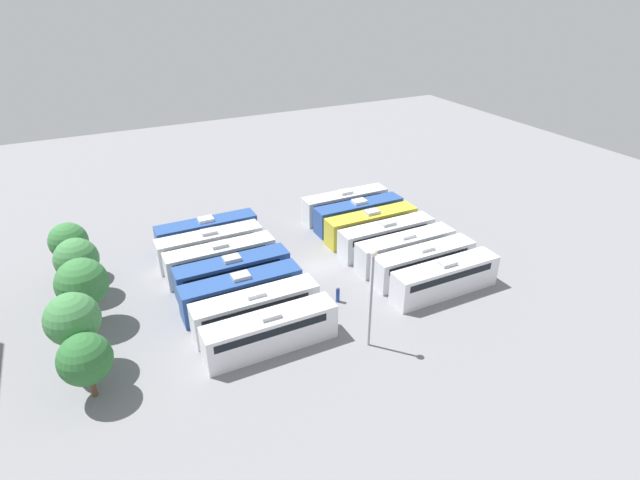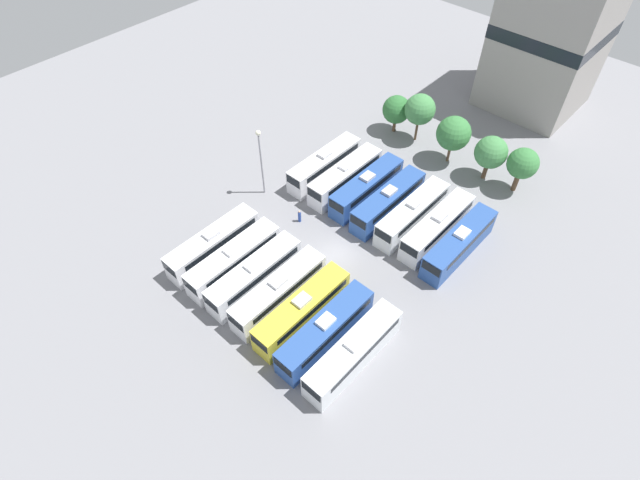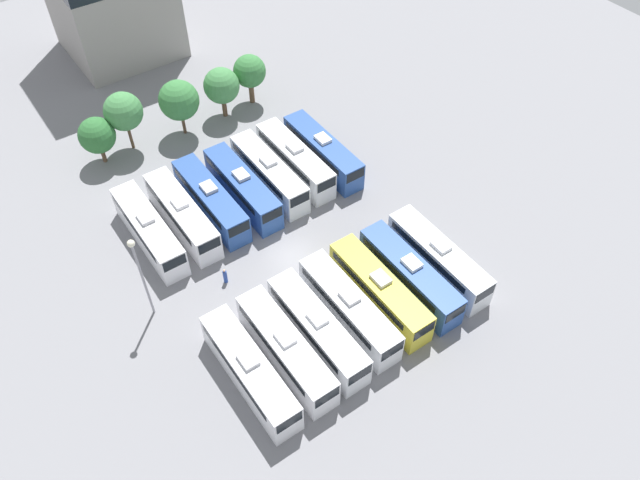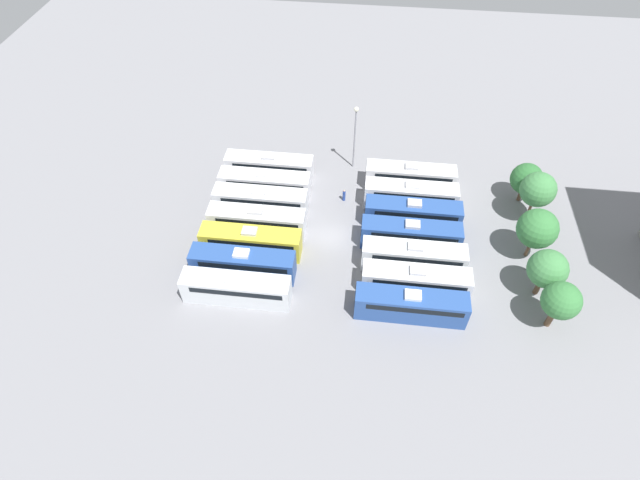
{
  "view_description": "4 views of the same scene",
  "coord_description": "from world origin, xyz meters",
  "px_view_note": "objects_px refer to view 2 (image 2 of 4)",
  "views": [
    {
      "loc": [
        -40.07,
        19.39,
        27.09
      ],
      "look_at": [
        0.15,
        -0.63,
        3.09
      ],
      "focal_mm": 28.0,
      "sensor_mm": 36.0,
      "label": 1
    },
    {
      "loc": [
        22.43,
        -27.27,
        41.31
      ],
      "look_at": [
        -0.88,
        -1.77,
        2.92
      ],
      "focal_mm": 28.0,
      "sensor_mm": 36.0,
      "label": 2
    },
    {
      "loc": [
        -18.98,
        -31.72,
        43.37
      ],
      "look_at": [
        1.84,
        -1.96,
        2.73
      ],
      "focal_mm": 35.0,
      "sensor_mm": 36.0,
      "label": 3
    },
    {
      "loc": [
        38.52,
        3.02,
        42.44
      ],
      "look_at": [
        1.95,
        -1.23,
        1.52
      ],
      "focal_mm": 28.0,
      "sensor_mm": 36.0,
      "label": 4
    }
  ],
  "objects_px": {
    "bus_11": "(412,213)",
    "bus_9": "(367,187)",
    "worker_person": "(300,216)",
    "tree_1": "(420,109)",
    "tree_2": "(454,133)",
    "bus_3": "(279,291)",
    "bus_7": "(325,164)",
    "bus_6": "(354,352)",
    "bus_0": "(214,244)",
    "bus_12": "(438,226)",
    "depot_building": "(552,36)",
    "bus_4": "(302,310)",
    "bus_10": "(388,201)",
    "tree_3": "(491,153)",
    "bus_1": "(234,259)",
    "bus_8": "(345,176)",
    "bus_13": "(459,243)",
    "bus_2": "(255,275)",
    "light_pole": "(260,153)",
    "bus_5": "(326,330)",
    "tree_0": "(396,110)",
    "tree_4": "(523,164)"
  },
  "relations": [
    {
      "from": "bus_1",
      "to": "light_pole",
      "type": "height_order",
      "value": "light_pole"
    },
    {
      "from": "bus_4",
      "to": "depot_building",
      "type": "height_order",
      "value": "depot_building"
    },
    {
      "from": "bus_3",
      "to": "bus_6",
      "type": "height_order",
      "value": "same"
    },
    {
      "from": "bus_7",
      "to": "tree_3",
      "type": "bearing_deg",
      "value": 40.98
    },
    {
      "from": "bus_11",
      "to": "tree_2",
      "type": "relative_size",
      "value": 1.72
    },
    {
      "from": "bus_3",
      "to": "bus_11",
      "type": "relative_size",
      "value": 1.0
    },
    {
      "from": "bus_2",
      "to": "bus_3",
      "type": "height_order",
      "value": "same"
    },
    {
      "from": "bus_0",
      "to": "bus_12",
      "type": "relative_size",
      "value": 1.0
    },
    {
      "from": "bus_6",
      "to": "tree_2",
      "type": "relative_size",
      "value": 1.72
    },
    {
      "from": "bus_7",
      "to": "bus_8",
      "type": "height_order",
      "value": "same"
    },
    {
      "from": "bus_5",
      "to": "bus_8",
      "type": "xyz_separation_m",
      "value": [
        -12.67,
        17.64,
        0.0
      ]
    },
    {
      "from": "bus_7",
      "to": "bus_8",
      "type": "xyz_separation_m",
      "value": [
        3.37,
        0.02,
        0.0
      ]
    },
    {
      "from": "depot_building",
      "to": "bus_4",
      "type": "bearing_deg",
      "value": -88.11
    },
    {
      "from": "bus_12",
      "to": "tree_2",
      "type": "bearing_deg",
      "value": 117.17
    },
    {
      "from": "bus_3",
      "to": "worker_person",
      "type": "height_order",
      "value": "bus_3"
    },
    {
      "from": "tree_2",
      "to": "bus_11",
      "type": "bearing_deg",
      "value": -75.93
    },
    {
      "from": "bus_11",
      "to": "tree_2",
      "type": "height_order",
      "value": "tree_2"
    },
    {
      "from": "bus_3",
      "to": "tree_2",
      "type": "xyz_separation_m",
      "value": [
        0.18,
        30.28,
        2.53
      ]
    },
    {
      "from": "bus_13",
      "to": "worker_person",
      "type": "xyz_separation_m",
      "value": [
        -15.99,
        -7.94,
        -0.98
      ]
    },
    {
      "from": "tree_3",
      "to": "bus_1",
      "type": "bearing_deg",
      "value": -110.74
    },
    {
      "from": "bus_2",
      "to": "bus_9",
      "type": "relative_size",
      "value": 1.0
    },
    {
      "from": "bus_10",
      "to": "tree_1",
      "type": "height_order",
      "value": "tree_1"
    },
    {
      "from": "bus_4",
      "to": "tree_1",
      "type": "distance_m",
      "value": 32.53
    },
    {
      "from": "bus_2",
      "to": "bus_8",
      "type": "distance_m",
      "value": 17.91
    },
    {
      "from": "bus_2",
      "to": "bus_12",
      "type": "distance_m",
      "value": 20.58
    },
    {
      "from": "bus_6",
      "to": "bus_11",
      "type": "relative_size",
      "value": 1.0
    },
    {
      "from": "bus_7",
      "to": "tree_4",
      "type": "xyz_separation_m",
      "value": [
        18.9,
        13.56,
        2.31
      ]
    },
    {
      "from": "bus_8",
      "to": "tree_3",
      "type": "xyz_separation_m",
      "value": [
        11.68,
        13.05,
        2.19
      ]
    },
    {
      "from": "bus_10",
      "to": "bus_11",
      "type": "height_order",
      "value": "same"
    },
    {
      "from": "bus_3",
      "to": "bus_7",
      "type": "bearing_deg",
      "value": 119.14
    },
    {
      "from": "bus_0",
      "to": "bus_8",
      "type": "height_order",
      "value": "same"
    },
    {
      "from": "bus_0",
      "to": "bus_4",
      "type": "xyz_separation_m",
      "value": [
        12.77,
        0.33,
        0.0
      ]
    },
    {
      "from": "bus_4",
      "to": "tree_3",
      "type": "bearing_deg",
      "value": 85.94
    },
    {
      "from": "worker_person",
      "to": "tree_1",
      "type": "distance_m",
      "value": 22.12
    },
    {
      "from": "bus_12",
      "to": "worker_person",
      "type": "relative_size",
      "value": 6.72
    },
    {
      "from": "bus_11",
      "to": "bus_13",
      "type": "bearing_deg",
      "value": -2.84
    },
    {
      "from": "tree_2",
      "to": "tree_4",
      "type": "distance_m",
      "value": 9.05
    },
    {
      "from": "bus_2",
      "to": "tree_2",
      "type": "relative_size",
      "value": 1.72
    },
    {
      "from": "worker_person",
      "to": "tree_2",
      "type": "distance_m",
      "value": 22.13
    },
    {
      "from": "bus_6",
      "to": "tree_0",
      "type": "xyz_separation_m",
      "value": [
        -18.52,
        30.99,
        1.67
      ]
    },
    {
      "from": "bus_7",
      "to": "depot_building",
      "type": "height_order",
      "value": "depot_building"
    },
    {
      "from": "bus_12",
      "to": "depot_building",
      "type": "height_order",
      "value": "depot_building"
    },
    {
      "from": "bus_8",
      "to": "tree_0",
      "type": "height_order",
      "value": "tree_0"
    },
    {
      "from": "bus_11",
      "to": "bus_9",
      "type": "bearing_deg",
      "value": -179.8
    },
    {
      "from": "bus_6",
      "to": "light_pole",
      "type": "distance_m",
      "value": 25.17
    },
    {
      "from": "bus_6",
      "to": "tree_2",
      "type": "xyz_separation_m",
      "value": [
        -9.46,
        30.45,
        2.53
      ]
    },
    {
      "from": "bus_4",
      "to": "bus_5",
      "type": "bearing_deg",
      "value": -3.46
    },
    {
      "from": "bus_7",
      "to": "tree_3",
      "type": "distance_m",
      "value": 20.06
    },
    {
      "from": "bus_1",
      "to": "bus_9",
      "type": "xyz_separation_m",
      "value": [
        3.08,
        17.95,
        0.0
      ]
    },
    {
      "from": "bus_10",
      "to": "bus_12",
      "type": "height_order",
      "value": "same"
    }
  ]
}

